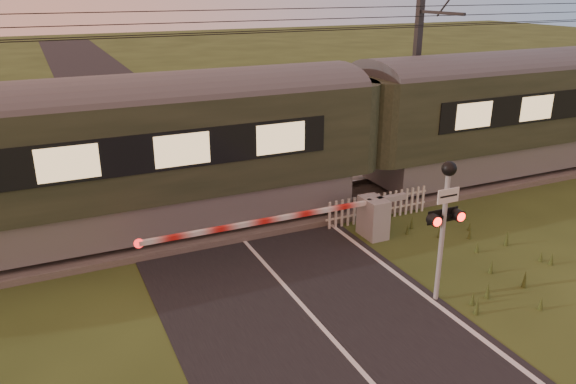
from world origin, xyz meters
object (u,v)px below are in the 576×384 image
boom_gate (361,217)px  crossing_signal (445,207)px  catenary_mast (417,69)px  picket_fence (378,207)px  train (357,129)px

boom_gate → crossing_signal: size_ratio=2.32×
crossing_signal → catenary_mast: bearing=57.1°
boom_gate → picket_fence: size_ratio=2.16×
crossing_signal → picket_fence: (1.33, 4.45, -1.83)m
boom_gate → picket_fence: 1.51m
train → boom_gate: train is taller
crossing_signal → catenary_mast: (5.54, 8.57, 1.51)m
train → catenary_mast: catenary_mast is taller
boom_gate → catenary_mast: size_ratio=1.05×
picket_fence → catenary_mast: size_ratio=0.49×
train → crossing_signal: bearing=-104.5°
catenary_mast → train: bearing=-150.2°
picket_fence → train: bearing=80.8°
boom_gate → crossing_signal: crossing_signal is taller
crossing_signal → catenary_mast: 10.32m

